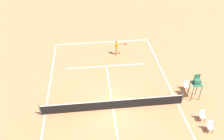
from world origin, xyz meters
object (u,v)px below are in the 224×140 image
at_px(tennis_ball, 106,59).
at_px(courtside_chair_near, 210,126).
at_px(courtside_chair_mid, 186,85).
at_px(courtside_chair_far, 202,115).
at_px(player_serving, 117,46).
at_px(umpire_chair, 197,83).

height_order(tennis_ball, courtside_chair_near, courtside_chair_near).
distance_m(courtside_chair_mid, courtside_chair_far, 3.57).
bearing_deg(player_serving, tennis_ball, -56.03).
height_order(player_serving, courtside_chair_mid, player_serving).
relative_size(umpire_chair, courtside_chair_far, 2.54).
bearing_deg(tennis_ball, courtside_chair_near, 123.15).
relative_size(tennis_ball, courtside_chair_far, 0.07).
xyz_separation_m(player_serving, tennis_ball, (1.31, 0.87, -1.00)).
height_order(player_serving, courtside_chair_far, player_serving).
bearing_deg(player_serving, courtside_chair_far, 28.17).
height_order(courtside_chair_near, courtside_chair_mid, same).
bearing_deg(courtside_chair_far, umpire_chair, -98.17).
bearing_deg(tennis_ball, courtside_chair_mid, 139.66).
distance_m(umpire_chair, courtside_chair_near, 3.75).
height_order(tennis_ball, courtside_chair_mid, courtside_chair_mid).
bearing_deg(courtside_chair_near, umpire_chair, -93.73).
distance_m(player_serving, courtside_chair_near, 12.47).
xyz_separation_m(umpire_chair, courtside_chair_mid, (0.29, -1.07, -1.07)).
height_order(player_serving, umpire_chair, umpire_chair).
height_order(umpire_chair, courtside_chair_near, umpire_chair).
relative_size(player_serving, umpire_chair, 0.72).
distance_m(player_serving, courtside_chair_far, 11.45).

